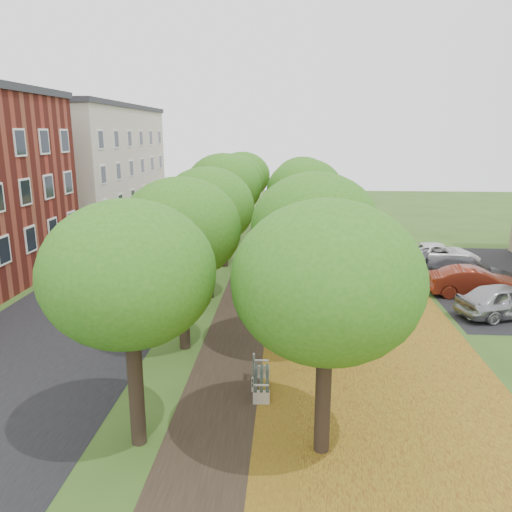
% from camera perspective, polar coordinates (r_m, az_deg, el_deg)
% --- Properties ---
extents(ground, '(120.00, 120.00, 0.00)m').
position_cam_1_polar(ground, '(14.04, -3.95, -20.79)').
color(ground, '#2D4C19').
rests_on(ground, ground).
extents(street_asphalt, '(8.00, 70.00, 0.01)m').
position_cam_1_polar(street_asphalt, '(29.09, -14.75, -2.48)').
color(street_asphalt, black).
rests_on(street_asphalt, ground).
extents(footpath, '(3.20, 70.00, 0.01)m').
position_cam_1_polar(footpath, '(27.66, 0.18, -2.85)').
color(footpath, black).
rests_on(footpath, ground).
extents(leaf_verge, '(7.50, 70.00, 0.01)m').
position_cam_1_polar(leaf_verge, '(27.81, 10.53, -3.00)').
color(leaf_verge, olive).
rests_on(leaf_verge, ground).
extents(parking_lot, '(9.00, 16.00, 0.01)m').
position_cam_1_polar(parking_lot, '(30.92, 26.16, -2.51)').
color(parking_lot, black).
rests_on(parking_lot, ground).
extents(tree_row_west, '(4.30, 34.30, 6.35)m').
position_cam_1_polar(tree_row_west, '(26.93, -4.52, 6.45)').
color(tree_row_west, black).
rests_on(tree_row_west, ground).
extents(tree_row_east, '(4.30, 34.30, 6.35)m').
position_cam_1_polar(tree_row_east, '(26.67, 5.80, 6.35)').
color(tree_row_east, black).
rests_on(tree_row_east, ground).
extents(building_cream, '(10.30, 20.30, 10.40)m').
position_cam_1_polar(building_cream, '(48.27, -19.27, 9.86)').
color(building_cream, beige).
rests_on(building_cream, ground).
extents(bench, '(0.62, 1.85, 0.86)m').
position_cam_1_polar(bench, '(16.24, 0.42, -13.73)').
color(bench, '#2C3830').
rests_on(bench, ground).
extents(car_silver, '(4.77, 3.07, 1.51)m').
position_cam_1_polar(car_silver, '(24.81, 26.65, -4.55)').
color(car_silver, '#9F9FA3').
rests_on(car_silver, ground).
extents(car_red, '(4.56, 1.95, 1.46)m').
position_cam_1_polar(car_red, '(27.19, 23.74, -2.77)').
color(car_red, maroon).
rests_on(car_red, ground).
extents(car_grey, '(5.29, 3.63, 1.42)m').
position_cam_1_polar(car_grey, '(29.32, 23.03, -1.58)').
color(car_grey, '#323237').
rests_on(car_grey, ground).
extents(car_white, '(4.99, 2.51, 1.35)m').
position_cam_1_polar(car_white, '(32.87, 20.18, 0.20)').
color(car_white, silver).
rests_on(car_white, ground).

